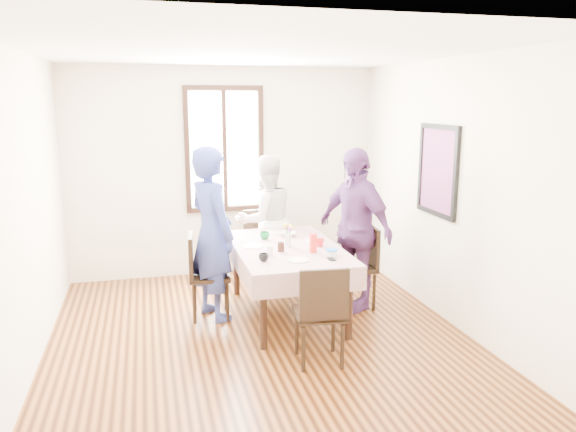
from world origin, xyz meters
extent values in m
plane|color=black|center=(0.00, 0.00, 0.00)|extent=(4.50, 4.50, 0.00)
plane|color=#F0E4C4|center=(0.00, 2.25, 1.35)|extent=(4.00, 0.00, 4.00)
plane|color=#F0E4C4|center=(2.00, 0.00, 1.35)|extent=(0.00, 4.50, 4.50)
cube|color=black|center=(0.00, 2.23, 1.65)|extent=(1.02, 0.06, 1.62)
cube|color=white|center=(0.00, 2.24, 1.65)|extent=(0.90, 0.02, 1.50)
cube|color=red|center=(1.98, 0.30, 1.55)|extent=(0.04, 0.76, 0.96)
cube|color=black|center=(0.40, 0.57, 0.38)|extent=(0.96, 1.65, 0.75)
cube|color=#4F0C13|center=(0.40, 0.57, 0.76)|extent=(1.08, 1.77, 0.01)
cube|color=black|center=(-0.40, 0.72, 0.46)|extent=(0.46, 0.46, 0.91)
cube|color=black|center=(1.20, 0.62, 0.46)|extent=(0.46, 0.46, 0.91)
cube|color=black|center=(0.40, 1.70, 0.46)|extent=(0.47, 0.47, 0.91)
cube|color=black|center=(0.40, -0.57, 0.46)|extent=(0.46, 0.46, 0.91)
imported|color=navy|center=(-0.38, 0.72, 0.91)|extent=(0.66, 0.78, 1.82)
imported|color=silver|center=(0.40, 1.68, 0.81)|extent=(0.92, 0.79, 1.62)
imported|color=#5C326B|center=(1.18, 0.62, 0.89)|extent=(0.81, 1.13, 1.78)
imported|color=black|center=(0.05, 0.09, 0.80)|extent=(0.11, 0.11, 0.08)
imported|color=red|center=(0.74, 0.46, 0.80)|extent=(0.12, 0.12, 0.08)
imported|color=#0C7226|center=(0.24, 0.92, 0.80)|extent=(0.12, 0.12, 0.08)
imported|color=white|center=(0.53, 1.00, 0.79)|extent=(0.23, 0.23, 0.05)
cube|color=red|center=(0.60, 0.27, 0.86)|extent=(0.06, 0.06, 0.19)
cylinder|color=white|center=(0.75, 0.11, 0.79)|extent=(0.11, 0.11, 0.05)
cylinder|color=black|center=(0.29, 0.38, 0.81)|extent=(0.07, 0.07, 0.10)
cylinder|color=silver|center=(0.16, 0.30, 0.81)|extent=(0.07, 0.07, 0.09)
cube|color=black|center=(0.70, -0.02, 0.77)|extent=(0.06, 0.12, 0.01)
cylinder|color=silver|center=(0.42, 0.58, 0.83)|extent=(0.06, 0.06, 0.13)
cylinder|color=white|center=(0.06, 0.64, 0.77)|extent=(0.20, 0.20, 0.01)
cylinder|color=white|center=(0.73, 0.69, 0.77)|extent=(0.20, 0.20, 0.01)
cylinder|color=white|center=(0.41, 1.20, 0.77)|extent=(0.20, 0.20, 0.01)
cylinder|color=white|center=(0.37, 0.02, 0.77)|extent=(0.20, 0.20, 0.01)
cylinder|color=blue|center=(0.75, 0.11, 0.82)|extent=(0.12, 0.12, 0.01)
camera|label=1|loc=(-1.00, -4.86, 2.27)|focal=34.23mm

